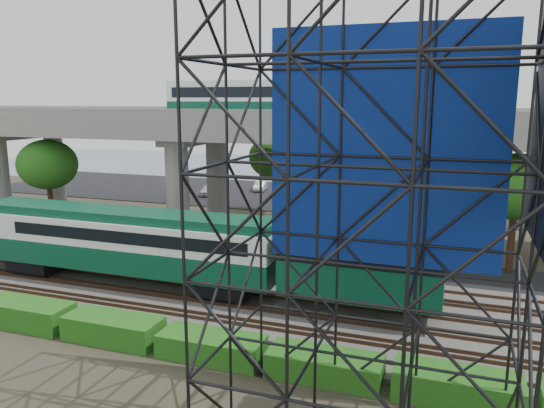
% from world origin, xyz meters
% --- Properties ---
extents(ground, '(140.00, 140.00, 0.00)m').
position_xyz_m(ground, '(0.00, 0.00, 0.00)').
color(ground, '#474233').
rests_on(ground, ground).
extents(ballast_bed, '(90.00, 12.00, 0.20)m').
position_xyz_m(ballast_bed, '(0.00, 2.00, 0.10)').
color(ballast_bed, slate).
rests_on(ballast_bed, ground).
extents(service_road, '(90.00, 5.00, 0.08)m').
position_xyz_m(service_road, '(0.00, 10.50, 0.04)').
color(service_road, black).
rests_on(service_road, ground).
extents(parking_lot, '(90.00, 18.00, 0.08)m').
position_xyz_m(parking_lot, '(0.00, 34.00, 0.04)').
color(parking_lot, black).
rests_on(parking_lot, ground).
extents(harbor_water, '(140.00, 40.00, 0.03)m').
position_xyz_m(harbor_water, '(0.00, 56.00, 0.01)').
color(harbor_water, '#425A6C').
rests_on(harbor_water, ground).
extents(rail_tracks, '(90.00, 9.52, 0.16)m').
position_xyz_m(rail_tracks, '(0.00, 2.00, 0.28)').
color(rail_tracks, '#472D1E').
rests_on(rail_tracks, ballast_bed).
extents(commuter_train, '(29.30, 3.06, 4.30)m').
position_xyz_m(commuter_train, '(-5.62, 2.00, 2.88)').
color(commuter_train, black).
rests_on(commuter_train, rail_tracks).
extents(overpass, '(80.00, 12.00, 12.40)m').
position_xyz_m(overpass, '(-0.44, 16.00, 8.21)').
color(overpass, '#9E9B93').
rests_on(overpass, ground).
extents(scaffold_tower, '(9.36, 6.36, 15.00)m').
position_xyz_m(scaffold_tower, '(8.08, -7.98, 7.47)').
color(scaffold_tower, black).
rests_on(scaffold_tower, ground).
extents(hedge_strip, '(34.60, 1.80, 1.20)m').
position_xyz_m(hedge_strip, '(1.01, -4.30, 0.56)').
color(hedge_strip, '#175613').
rests_on(hedge_strip, ground).
extents(trees, '(40.94, 16.94, 7.69)m').
position_xyz_m(trees, '(-4.67, 16.17, 5.57)').
color(trees, '#382314').
rests_on(trees, ground).
extents(suv, '(5.08, 3.31, 1.30)m').
position_xyz_m(suv, '(-2.57, 11.46, 0.73)').
color(suv, black).
rests_on(suv, service_road).
extents(parked_cars, '(37.21, 9.46, 1.25)m').
position_xyz_m(parked_cars, '(1.26, 33.43, 0.67)').
color(parked_cars, silver).
rests_on(parked_cars, parking_lot).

